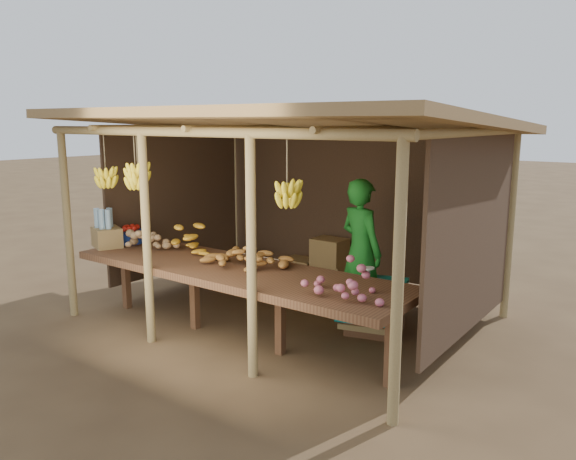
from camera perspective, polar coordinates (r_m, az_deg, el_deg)
The scene contains 13 objects.
ground at distance 6.82m, azimuth 0.00°, elevation -8.69°, with size 60.00×60.00×0.00m, color brown.
stall_structure at distance 6.43m, azimuth -0.24°, elevation 7.68°, with size 4.70×3.50×2.43m.
counter at distance 5.89m, azimuth -5.48°, elevation -4.40°, with size 3.90×1.05×0.80m.
potato_heap at distance 6.93m, azimuth -14.12°, elevation -0.30°, with size 0.88×0.53×0.36m, color #9A774F, non-canonical shape.
sweet_potato_heap at distance 5.87m, azimuth -4.43°, elevation -2.03°, with size 0.90×0.54×0.35m, color #A46B2A, non-canonical shape.
onion_heap at distance 4.93m, azimuth 5.87°, elevation -4.60°, with size 0.80×0.48×0.36m, color #C55F72, non-canonical shape.
banana_pile at distance 6.60m, azimuth -9.95°, elevation -0.73°, with size 0.62×0.37×0.35m, color yellow, non-canonical shape.
tomato_basin at distance 7.33m, azimuth -15.78°, elevation -0.51°, with size 0.41×0.41×0.21m.
bottle_box at distance 7.12m, azimuth -17.95°, elevation -0.21°, with size 0.46×0.42×0.47m.
vendor at distance 6.47m, azimuth 7.41°, elevation -2.16°, with size 0.61×0.40×1.67m, color #197120.
tarp_crate at distance 6.29m, azimuth 8.81°, elevation -7.54°, with size 0.76×0.69×0.76m.
carton_stack at distance 7.85m, azimuth 3.22°, elevation -3.68°, with size 0.93×0.37×0.70m.
burlap_sacks at distance 8.26m, azimuth -4.75°, elevation -3.58°, with size 0.73×0.38×0.51m.
Camera 1 is at (3.79, -5.18, 2.30)m, focal length 35.00 mm.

